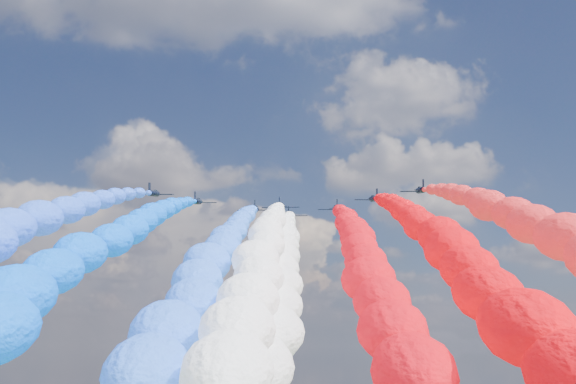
# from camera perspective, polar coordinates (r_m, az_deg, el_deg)

# --- Properties ---
(jet_0) EXTENTS (8.45, 11.57, 4.51)m
(jet_0) POSITION_cam_1_polar(r_m,az_deg,el_deg) (153.10, -10.53, -0.11)
(jet_0) COLOR black
(trail_0) EXTENTS (6.27, 112.71, 38.19)m
(trail_0) POSITION_cam_1_polar(r_m,az_deg,el_deg) (95.13, -17.96, -2.82)
(trail_0) COLOR blue
(jet_1) EXTENTS (8.67, 11.73, 4.51)m
(jet_1) POSITION_cam_1_polar(r_m,az_deg,el_deg) (160.28, -7.14, -0.75)
(jet_1) COLOR black
(trail_1) EXTENTS (6.27, 112.71, 38.19)m
(trail_1) POSITION_cam_1_polar(r_m,az_deg,el_deg) (101.35, -12.12, -3.68)
(trail_1) COLOR #0458F5
(jet_2) EXTENTS (8.59, 11.67, 4.51)m
(jet_2) POSITION_cam_1_polar(r_m,az_deg,el_deg) (168.13, -2.55, -1.36)
(jet_2) COLOR black
(trail_2) EXTENTS (6.27, 112.71, 38.19)m
(trail_2) POSITION_cam_1_polar(r_m,az_deg,el_deg) (108.46, -4.66, -4.44)
(trail_2) COLOR blue
(jet_3) EXTENTS (8.97, 11.94, 4.51)m
(jet_3) POSITION_cam_1_polar(r_m,az_deg,el_deg) (164.56, -0.56, -1.14)
(jet_3) COLOR black
(trail_3) EXTENTS (6.27, 112.71, 38.19)m
(trail_3) POSITION_cam_1_polar(r_m,az_deg,el_deg) (104.71, -1.59, -4.20)
(trail_3) COLOR white
(jet_4) EXTENTS (9.10, 12.03, 4.51)m
(jet_4) POSITION_cam_1_polar(r_m,az_deg,el_deg) (175.30, 0.17, -1.82)
(jet_4) COLOR black
(trail_4) EXTENTS (6.27, 112.71, 38.19)m
(trail_4) POSITION_cam_1_polar(r_m,az_deg,el_deg) (115.51, -0.40, -4.94)
(trail_4) COLOR white
(jet_5) EXTENTS (8.52, 11.62, 4.51)m
(jet_5) POSITION_cam_1_polar(r_m,az_deg,el_deg) (167.39, 3.80, -1.30)
(jet_5) COLOR black
(trail_5) EXTENTS (6.27, 112.71, 38.19)m
(trail_5) POSITION_cam_1_polar(r_m,az_deg,el_deg) (107.60, 5.24, -4.37)
(trail_5) COLOR red
(jet_6) EXTENTS (8.95, 11.93, 4.51)m
(jet_6) POSITION_cam_1_polar(r_m,az_deg,el_deg) (157.09, 6.79, -0.53)
(jet_6) COLOR black
(trail_6) EXTENTS (6.27, 112.71, 38.19)m
(trail_6) POSITION_cam_1_polar(r_m,az_deg,el_deg) (97.57, 10.22, -3.44)
(trail_6) COLOR red
(jet_7) EXTENTS (8.75, 11.78, 4.51)m
(jet_7) POSITION_cam_1_polar(r_m,az_deg,el_deg) (149.91, 10.39, 0.14)
(jet_7) COLOR black
(trail_7) EXTENTS (6.27, 112.71, 38.19)m
(trail_7) POSITION_cam_1_polar(r_m,az_deg,el_deg) (91.12, 16.43, -2.54)
(trail_7) COLOR red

